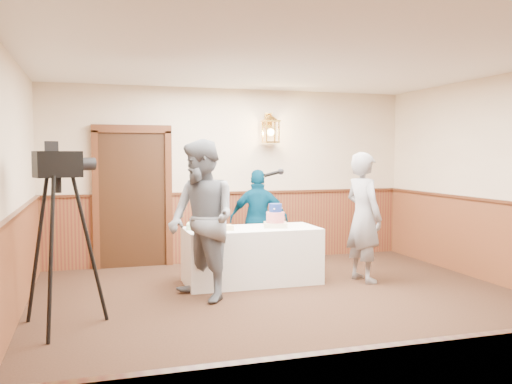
{
  "coord_description": "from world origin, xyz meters",
  "views": [
    {
      "loc": [
        -2.21,
        -5.06,
        1.74
      ],
      "look_at": [
        -0.14,
        1.7,
        1.25
      ],
      "focal_mm": 38.0,
      "sensor_mm": 36.0,
      "label": 1
    }
  ],
  "objects_px": {
    "tv_camera_rig": "(60,250)",
    "display_table": "(252,255)",
    "sheet_cake_yellow": "(221,228)",
    "sheet_cake_green": "(200,226)",
    "baker": "(364,217)",
    "interviewer": "(202,220)",
    "tiered_cake": "(275,218)",
    "assistant_p": "(259,219)"
  },
  "relations": [
    {
      "from": "interviewer",
      "to": "assistant_p",
      "type": "relative_size",
      "value": 1.27
    },
    {
      "from": "sheet_cake_green",
      "to": "baker",
      "type": "xyz_separation_m",
      "value": [
        2.18,
        -0.45,
        0.1
      ]
    },
    {
      "from": "tiered_cake",
      "to": "baker",
      "type": "height_order",
      "value": "baker"
    },
    {
      "from": "sheet_cake_yellow",
      "to": "baker",
      "type": "xyz_separation_m",
      "value": [
        1.93,
        -0.29,
        0.11
      ]
    },
    {
      "from": "tiered_cake",
      "to": "assistant_p",
      "type": "distance_m",
      "value": 0.87
    },
    {
      "from": "tiered_cake",
      "to": "sheet_cake_green",
      "type": "relative_size",
      "value": 1.12
    },
    {
      "from": "sheet_cake_green",
      "to": "interviewer",
      "type": "xyz_separation_m",
      "value": [
        -0.13,
        -0.77,
        0.17
      ]
    },
    {
      "from": "display_table",
      "to": "baker",
      "type": "relative_size",
      "value": 1.02
    },
    {
      "from": "baker",
      "to": "tv_camera_rig",
      "type": "relative_size",
      "value": 1.0
    },
    {
      "from": "tiered_cake",
      "to": "baker",
      "type": "distance_m",
      "value": 1.21
    },
    {
      "from": "tiered_cake",
      "to": "assistant_p",
      "type": "bearing_deg",
      "value": 88.0
    },
    {
      "from": "display_table",
      "to": "interviewer",
      "type": "bearing_deg",
      "value": -140.58
    },
    {
      "from": "sheet_cake_yellow",
      "to": "display_table",
      "type": "bearing_deg",
      "value": 9.07
    },
    {
      "from": "baker",
      "to": "tv_camera_rig",
      "type": "height_order",
      "value": "tv_camera_rig"
    },
    {
      "from": "sheet_cake_yellow",
      "to": "interviewer",
      "type": "bearing_deg",
      "value": -122.19
    },
    {
      "from": "interviewer",
      "to": "baker",
      "type": "xyz_separation_m",
      "value": [
        2.31,
        0.31,
        -0.08
      ]
    },
    {
      "from": "sheet_cake_green",
      "to": "baker",
      "type": "distance_m",
      "value": 2.23
    },
    {
      "from": "tiered_cake",
      "to": "sheet_cake_green",
      "type": "distance_m",
      "value": 1.03
    },
    {
      "from": "baker",
      "to": "assistant_p",
      "type": "distance_m",
      "value": 1.66
    },
    {
      "from": "tiered_cake",
      "to": "sheet_cake_yellow",
      "type": "height_order",
      "value": "tiered_cake"
    },
    {
      "from": "display_table",
      "to": "baker",
      "type": "height_order",
      "value": "baker"
    },
    {
      "from": "tiered_cake",
      "to": "interviewer",
      "type": "xyz_separation_m",
      "value": [
        -1.15,
        -0.66,
        0.09
      ]
    },
    {
      "from": "baker",
      "to": "tv_camera_rig",
      "type": "xyz_separation_m",
      "value": [
        -3.87,
        -0.94,
        -0.09
      ]
    },
    {
      "from": "display_table",
      "to": "interviewer",
      "type": "distance_m",
      "value": 1.21
    },
    {
      "from": "display_table",
      "to": "sheet_cake_green",
      "type": "relative_size",
      "value": 5.24
    },
    {
      "from": "assistant_p",
      "to": "baker",
      "type": "bearing_deg",
      "value": 152.8
    },
    {
      "from": "sheet_cake_yellow",
      "to": "baker",
      "type": "distance_m",
      "value": 1.95
    },
    {
      "from": "tiered_cake",
      "to": "interviewer",
      "type": "relative_size",
      "value": 0.2
    },
    {
      "from": "display_table",
      "to": "tiered_cake",
      "type": "xyz_separation_m",
      "value": [
        0.33,
        -0.01,
        0.5
      ]
    },
    {
      "from": "display_table",
      "to": "baker",
      "type": "xyz_separation_m",
      "value": [
        1.49,
        -0.36,
        0.51
      ]
    },
    {
      "from": "sheet_cake_green",
      "to": "assistant_p",
      "type": "bearing_deg",
      "value": 35.67
    },
    {
      "from": "sheet_cake_green",
      "to": "interviewer",
      "type": "distance_m",
      "value": 0.8
    },
    {
      "from": "tiered_cake",
      "to": "tv_camera_rig",
      "type": "height_order",
      "value": "tv_camera_rig"
    },
    {
      "from": "display_table",
      "to": "tv_camera_rig",
      "type": "bearing_deg",
      "value": -151.41
    },
    {
      "from": "tv_camera_rig",
      "to": "display_table",
      "type": "bearing_deg",
      "value": 10.67
    },
    {
      "from": "assistant_p",
      "to": "tv_camera_rig",
      "type": "height_order",
      "value": "tv_camera_rig"
    },
    {
      "from": "sheet_cake_yellow",
      "to": "sheet_cake_green",
      "type": "height_order",
      "value": "sheet_cake_green"
    },
    {
      "from": "sheet_cake_yellow",
      "to": "sheet_cake_green",
      "type": "bearing_deg",
      "value": 145.86
    },
    {
      "from": "interviewer",
      "to": "tv_camera_rig",
      "type": "bearing_deg",
      "value": -90.38
    },
    {
      "from": "baker",
      "to": "tv_camera_rig",
      "type": "distance_m",
      "value": 3.98
    },
    {
      "from": "baker",
      "to": "sheet_cake_yellow",
      "type": "bearing_deg",
      "value": 70.84
    },
    {
      "from": "baker",
      "to": "interviewer",
      "type": "bearing_deg",
      "value": 87.02
    }
  ]
}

